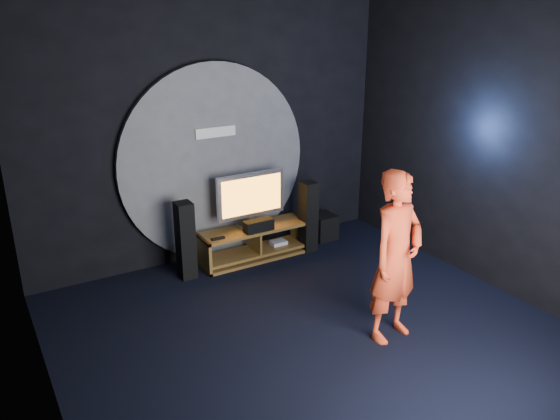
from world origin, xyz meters
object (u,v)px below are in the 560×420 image
object	(u,v)px
subwoofer	(323,227)
player	(396,257)
tv	(251,197)
tower_speaker_right	(308,217)
tower_speaker_left	(186,241)
media_console	(255,245)

from	to	relation	value
subwoofer	player	bearing A→B (deg)	-109.56
tv	tower_speaker_right	size ratio (longest dim) A/B	0.97
player	tower_speaker_right	bearing A→B (deg)	69.40
tower_speaker_left	player	size ratio (longest dim) A/B	0.56
media_console	tower_speaker_left	distance (m)	1.05
tower_speaker_right	subwoofer	xyz separation A→B (m)	(0.43, 0.22, -0.31)
tv	subwoofer	xyz separation A→B (m)	(1.21, 0.02, -0.67)
tower_speaker_left	player	bearing A→B (deg)	-60.35
media_console	tv	distance (m)	0.66
tv	player	bearing A→B (deg)	-82.31
media_console	tv	size ratio (longest dim) A/B	1.56
media_console	player	world-z (taller)	player
tower_speaker_left	tower_speaker_right	xyz separation A→B (m)	(1.77, -0.08, 0.00)
tower_speaker_left	player	xyz separation A→B (m)	(1.32, -2.32, 0.39)
tower_speaker_right	player	bearing A→B (deg)	-101.35
media_console	subwoofer	xyz separation A→B (m)	(1.20, 0.08, -0.01)
player	tower_speaker_left	bearing A→B (deg)	110.40
tower_speaker_right	player	xyz separation A→B (m)	(-0.45, -2.24, 0.39)
media_console	subwoofer	world-z (taller)	media_console
media_console	tower_speaker_right	bearing A→B (deg)	-10.18
subwoofer	player	size ratio (longest dim) A/B	0.21
subwoofer	tv	bearing A→B (deg)	-179.20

